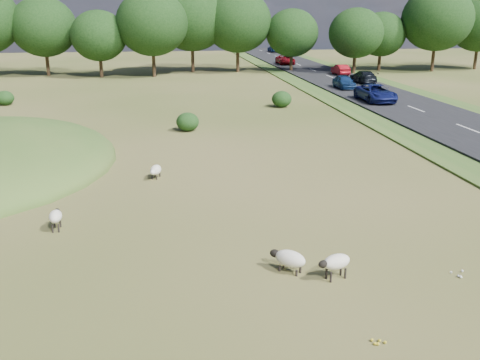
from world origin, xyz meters
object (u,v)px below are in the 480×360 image
Objects in this scene: car_1 at (285,60)px; car_2 at (376,93)px; car_5 at (274,48)px; sheep_0 at (336,262)px; car_3 at (341,70)px; sheep_5 at (155,170)px; sheep_4 at (289,258)px; car_6 at (344,82)px; car_7 at (363,77)px; sheep_2 at (56,216)px.

car_1 is 36.63m from car_2.
car_2 is 1.08× the size of car_5.
car_3 is (17.98, 53.21, 0.32)m from sheep_0.
sheep_4 is at bearing 38.02° from sheep_5.
car_6 is at bearing -127.52° from sheep_0.
car_2 is at bearing 152.09° from sheep_5.
car_5 is at bearing -119.02° from sheep_0.
sheep_0 is at bearing -101.69° from car_1.
car_7 is (0.00, -49.94, -0.04)m from car_5.
sheep_4 is (-1.32, 0.70, -0.12)m from sheep_0.
car_5 is (23.64, 83.28, 0.56)m from sheep_5.
car_7 reaches higher than sheep_5.
sheep_5 is at bearing -26.37° from sheep_4.
car_6 is at bearing 48.75° from car_7.
car_2 is (14.18, 31.93, 0.43)m from sheep_0.
sheep_4 is 11.80m from sheep_5.
sheep_5 is 28.35m from car_2.
car_3 is (27.42, 47.76, 0.36)m from sheep_2.
car_1 is (14.18, 68.56, 0.36)m from sheep_0.
car_5 reaches higher than sheep_4.
car_1 reaches higher than sheep_0.
car_5 is at bearing -179.35° from sheep_5.
car_2 reaches higher than sheep_0.
sheep_4 is at bearing -122.43° from sheep_2.
car_2 is at bearing 73.81° from car_7.
sheep_2 is 0.89× the size of sheep_4.
car_5 is (27.42, 89.51, 0.44)m from sheep_2.
car_1 is 1.23× the size of car_6.
car_1 is at bearing 177.27° from sheep_5.
sheep_4 is at bearing 78.43° from car_5.
sheep_4 is 69.61m from car_1.
sheep_5 is 35.14m from car_6.
car_3 is 0.79× the size of car_5.
car_7 is at bearing -130.08° from sheep_0.
sheep_2 is at bearing 72.97° from car_5.
car_2 is 21.61m from car_3.
car_6 reaches higher than car_7.
car_2 is 1.37× the size of car_3.
sheep_2 is 93.62m from car_5.
sheep_5 is at bearing 54.67° from car_7.
car_6 is at bearing 86.00° from car_5.
sheep_4 is at bearing -102.87° from car_1.
car_5 is at bearing -90.00° from car_7.
car_5 reaches higher than car_3.
sheep_5 is 0.24× the size of car_1.
sheep_2 is 42.42m from car_6.
sheep_0 is 0.29× the size of car_6.
car_1 is 1.26× the size of car_3.
car_7 is (0.00, -8.19, 0.03)m from car_3.
car_6 is 0.86× the size of car_7.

